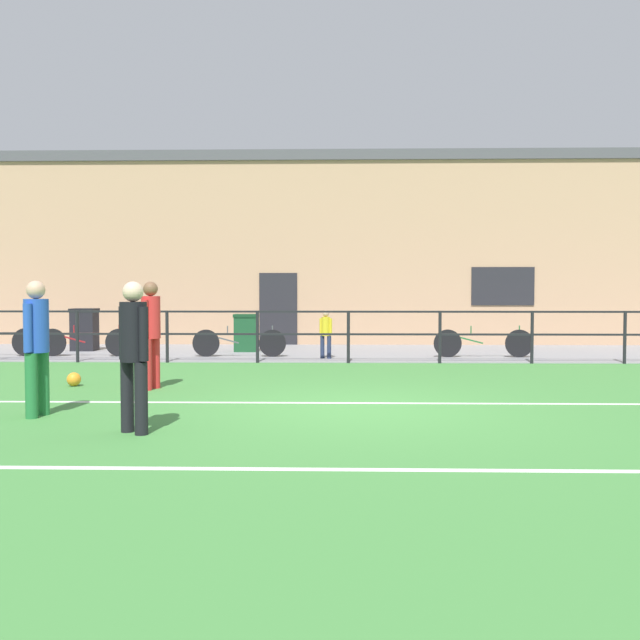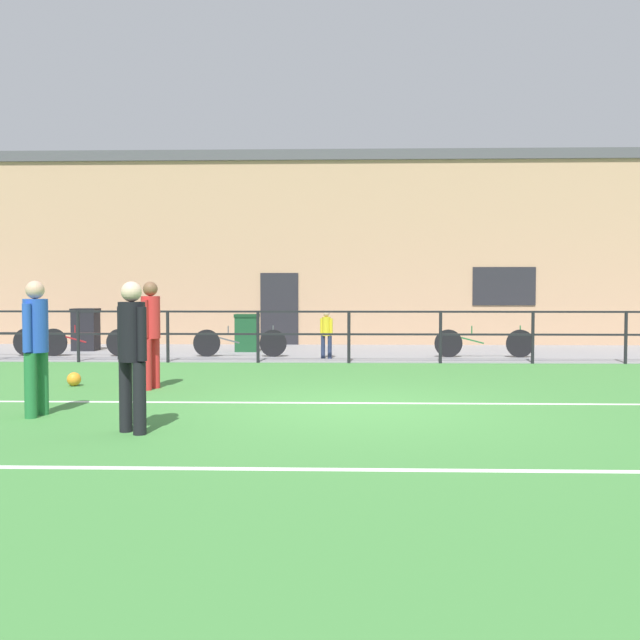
{
  "view_description": "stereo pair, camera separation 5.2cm",
  "coord_description": "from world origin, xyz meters",
  "px_view_note": "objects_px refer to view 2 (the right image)",
  "views": [
    {
      "loc": [
        -0.23,
        -9.43,
        1.59
      ],
      "look_at": [
        -0.55,
        3.27,
        1.06
      ],
      "focal_mm": 39.61,
      "sensor_mm": 36.0,
      "label": 1
    },
    {
      "loc": [
        -0.18,
        -9.43,
        1.59
      ],
      "look_at": [
        -0.55,
        3.27,
        1.06
      ],
      "focal_mm": 39.61,
      "sensor_mm": 36.0,
      "label": 2
    }
  ],
  "objects_px": {
    "player_striker": "(151,328)",
    "bicycle_parked_2": "(240,343)",
    "trash_bin_0": "(247,333)",
    "player_goalkeeper": "(132,347)",
    "spectator_child": "(326,331)",
    "player_winger": "(36,340)",
    "soccer_ball_match": "(74,379)",
    "trash_bin_1": "(86,329)",
    "bicycle_parked_0": "(87,342)",
    "bicycle_parked_3": "(484,343)"
  },
  "relations": [
    {
      "from": "player_goalkeeper",
      "to": "spectator_child",
      "type": "xyz_separation_m",
      "value": [
        1.98,
        8.51,
        -0.31
      ]
    },
    {
      "from": "player_goalkeeper",
      "to": "player_winger",
      "type": "distance_m",
      "value": 1.82
    },
    {
      "from": "player_goalkeeper",
      "to": "bicycle_parked_0",
      "type": "bearing_deg",
      "value": 150.17
    },
    {
      "from": "player_striker",
      "to": "bicycle_parked_3",
      "type": "bearing_deg",
      "value": 145.6
    },
    {
      "from": "player_striker",
      "to": "bicycle_parked_2",
      "type": "bearing_deg",
      "value": -171.39
    },
    {
      "from": "bicycle_parked_2",
      "to": "trash_bin_0",
      "type": "height_order",
      "value": "trash_bin_0"
    },
    {
      "from": "soccer_ball_match",
      "to": "bicycle_parked_2",
      "type": "xyz_separation_m",
      "value": [
        2.04,
        5.07,
        0.24
      ]
    },
    {
      "from": "player_striker",
      "to": "bicycle_parked_0",
      "type": "height_order",
      "value": "player_striker"
    },
    {
      "from": "player_goalkeeper",
      "to": "bicycle_parked_2",
      "type": "height_order",
      "value": "player_goalkeeper"
    },
    {
      "from": "soccer_ball_match",
      "to": "spectator_child",
      "type": "height_order",
      "value": "spectator_child"
    },
    {
      "from": "player_goalkeeper",
      "to": "bicycle_parked_3",
      "type": "height_order",
      "value": "player_goalkeeper"
    },
    {
      "from": "player_goalkeeper",
      "to": "trash_bin_0",
      "type": "bearing_deg",
      "value": 127.82
    },
    {
      "from": "player_goalkeeper",
      "to": "bicycle_parked_0",
      "type": "xyz_separation_m",
      "value": [
        -3.76,
        8.89,
        -0.6
      ]
    },
    {
      "from": "player_striker",
      "to": "trash_bin_0",
      "type": "height_order",
      "value": "player_striker"
    },
    {
      "from": "player_winger",
      "to": "bicycle_parked_0",
      "type": "relative_size",
      "value": 0.76
    },
    {
      "from": "spectator_child",
      "to": "bicycle_parked_3",
      "type": "distance_m",
      "value": 3.73
    },
    {
      "from": "player_winger",
      "to": "bicycle_parked_2",
      "type": "xyz_separation_m",
      "value": [
        1.44,
        7.89,
        -0.62
      ]
    },
    {
      "from": "player_striker",
      "to": "bicycle_parked_0",
      "type": "xyz_separation_m",
      "value": [
        -3.02,
        5.4,
        -0.62
      ]
    },
    {
      "from": "bicycle_parked_2",
      "to": "bicycle_parked_3",
      "type": "bearing_deg",
      "value": 0.0
    },
    {
      "from": "bicycle_parked_3",
      "to": "player_striker",
      "type": "bearing_deg",
      "value": -139.92
    },
    {
      "from": "player_winger",
      "to": "bicycle_parked_2",
      "type": "distance_m",
      "value": 8.04
    },
    {
      "from": "player_goalkeeper",
      "to": "bicycle_parked_3",
      "type": "bearing_deg",
      "value": 94.67
    },
    {
      "from": "player_winger",
      "to": "trash_bin_0",
      "type": "xyz_separation_m",
      "value": [
        1.42,
        9.34,
        -0.47
      ]
    },
    {
      "from": "player_striker",
      "to": "player_winger",
      "type": "distance_m",
      "value": 2.6
    },
    {
      "from": "spectator_child",
      "to": "trash_bin_1",
      "type": "height_order",
      "value": "spectator_child"
    },
    {
      "from": "bicycle_parked_0",
      "to": "bicycle_parked_3",
      "type": "relative_size",
      "value": 0.97
    },
    {
      "from": "bicycle_parked_0",
      "to": "player_striker",
      "type": "bearing_deg",
      "value": -60.79
    },
    {
      "from": "player_goalkeeper",
      "to": "trash_bin_1",
      "type": "relative_size",
      "value": 1.53
    },
    {
      "from": "player_winger",
      "to": "trash_bin_0",
      "type": "distance_m",
      "value": 9.46
    },
    {
      "from": "spectator_child",
      "to": "bicycle_parked_0",
      "type": "distance_m",
      "value": 5.76
    },
    {
      "from": "player_striker",
      "to": "bicycle_parked_3",
      "type": "xyz_separation_m",
      "value": [
        6.42,
        5.4,
        -0.62
      ]
    },
    {
      "from": "bicycle_parked_0",
      "to": "bicycle_parked_2",
      "type": "distance_m",
      "value": 3.68
    },
    {
      "from": "bicycle_parked_3",
      "to": "trash_bin_0",
      "type": "distance_m",
      "value": 5.97
    },
    {
      "from": "player_goalkeeper",
      "to": "soccer_ball_match",
      "type": "xyz_separation_m",
      "value": [
        -2.13,
        3.82,
        -0.85
      ]
    },
    {
      "from": "player_goalkeeper",
      "to": "player_striker",
      "type": "bearing_deg",
      "value": 139.2
    },
    {
      "from": "spectator_child",
      "to": "soccer_ball_match",
      "type": "bearing_deg",
      "value": 67.14
    },
    {
      "from": "soccer_ball_match",
      "to": "bicycle_parked_3",
      "type": "distance_m",
      "value": 9.31
    },
    {
      "from": "spectator_child",
      "to": "trash_bin_0",
      "type": "height_order",
      "value": "spectator_child"
    },
    {
      "from": "trash_bin_1",
      "to": "soccer_ball_match",
      "type": "bearing_deg",
      "value": -71.47
    },
    {
      "from": "soccer_ball_match",
      "to": "player_winger",
      "type": "bearing_deg",
      "value": -77.89
    },
    {
      "from": "player_goalkeeper",
      "to": "trash_bin_0",
      "type": "distance_m",
      "value": 10.36
    },
    {
      "from": "bicycle_parked_0",
      "to": "bicycle_parked_2",
      "type": "relative_size",
      "value": 1.02
    },
    {
      "from": "player_winger",
      "to": "player_goalkeeper",
      "type": "bearing_deg",
      "value": 66.37
    },
    {
      "from": "player_goalkeeper",
      "to": "player_winger",
      "type": "height_order",
      "value": "player_winger"
    },
    {
      "from": "player_striker",
      "to": "trash_bin_0",
      "type": "relative_size",
      "value": 1.8
    },
    {
      "from": "soccer_ball_match",
      "to": "spectator_child",
      "type": "relative_size",
      "value": 0.21
    },
    {
      "from": "player_winger",
      "to": "trash_bin_0",
      "type": "bearing_deg",
      "value": -178.79
    },
    {
      "from": "player_striker",
      "to": "trash_bin_1",
      "type": "bearing_deg",
      "value": -137.12
    },
    {
      "from": "player_winger",
      "to": "bicycle_parked_2",
      "type": "bearing_deg",
      "value": 179.52
    },
    {
      "from": "bicycle_parked_2",
      "to": "soccer_ball_match",
      "type": "bearing_deg",
      "value": -111.92
    }
  ]
}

